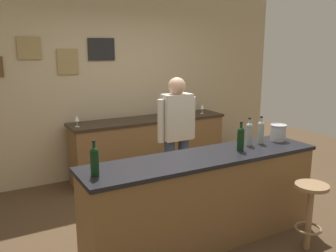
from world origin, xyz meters
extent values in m
plane|color=#4C3823|center=(0.00, 0.00, 0.00)|extent=(10.00, 10.00, 0.00)
cube|color=tan|center=(0.00, 2.03, 1.40)|extent=(6.00, 0.06, 2.80)
cube|color=#997F4C|center=(-1.20, 1.99, 1.95)|extent=(0.31, 0.02, 0.30)
cube|color=#997F4C|center=(-0.70, 1.99, 1.76)|extent=(0.29, 0.02, 0.36)
cube|color=black|center=(-0.20, 1.99, 1.93)|extent=(0.40, 0.02, 0.32)
cube|color=brown|center=(0.00, -0.40, 0.44)|extent=(2.46, 0.57, 0.88)
cube|color=black|center=(0.00, -0.40, 0.90)|extent=(2.51, 0.60, 0.04)
cube|color=brown|center=(0.40, 1.65, 0.43)|extent=(2.39, 0.53, 0.86)
cube|color=#2D2319|center=(0.40, 1.65, 0.88)|extent=(2.44, 0.56, 0.04)
cylinder|color=#384766|center=(0.31, 0.49, 0.43)|extent=(0.13, 0.13, 0.86)
cylinder|color=#384766|center=(0.11, 0.49, 0.43)|extent=(0.13, 0.13, 0.86)
cube|color=beige|center=(0.21, 0.49, 1.14)|extent=(0.36, 0.20, 0.56)
sphere|color=tan|center=(0.21, 0.49, 1.51)|extent=(0.21, 0.21, 0.21)
cylinder|color=beige|center=(0.43, 0.49, 1.11)|extent=(0.08, 0.08, 0.52)
cylinder|color=beige|center=(-0.01, 0.49, 1.11)|extent=(0.08, 0.08, 0.52)
cylinder|color=olive|center=(0.82, -1.04, 0.32)|extent=(0.06, 0.06, 0.65)
torus|color=olive|center=(0.82, -1.04, 0.22)|extent=(0.26, 0.26, 0.02)
cylinder|color=olive|center=(0.82, -1.04, 0.66)|extent=(0.32, 0.32, 0.03)
cylinder|color=black|center=(-1.12, -0.42, 1.02)|extent=(0.07, 0.07, 0.20)
sphere|color=black|center=(-1.12, -0.42, 1.13)|extent=(0.07, 0.07, 0.07)
cylinder|color=black|center=(-1.12, -0.42, 1.17)|extent=(0.03, 0.03, 0.09)
cylinder|color=black|center=(-1.12, -0.42, 1.22)|extent=(0.03, 0.03, 0.02)
cylinder|color=black|center=(0.43, -0.43, 1.02)|extent=(0.07, 0.07, 0.20)
sphere|color=black|center=(0.43, -0.43, 1.13)|extent=(0.07, 0.07, 0.07)
cylinder|color=black|center=(0.43, -0.43, 1.17)|extent=(0.03, 0.03, 0.09)
cylinder|color=black|center=(0.43, -0.43, 1.22)|extent=(0.03, 0.03, 0.02)
cylinder|color=#999E99|center=(0.65, -0.31, 1.02)|extent=(0.07, 0.07, 0.20)
sphere|color=#999E99|center=(0.65, -0.31, 1.13)|extent=(0.07, 0.07, 0.07)
cylinder|color=#999E99|center=(0.65, -0.31, 1.17)|extent=(0.03, 0.03, 0.09)
cylinder|color=black|center=(0.65, -0.31, 1.22)|extent=(0.03, 0.03, 0.02)
cylinder|color=#999E99|center=(0.81, -0.31, 1.02)|extent=(0.07, 0.07, 0.20)
sphere|color=#999E99|center=(0.81, -0.31, 1.13)|extent=(0.07, 0.07, 0.07)
cylinder|color=#999E99|center=(0.81, -0.31, 1.17)|extent=(0.03, 0.03, 0.09)
cylinder|color=black|center=(0.81, -0.31, 1.22)|extent=(0.03, 0.03, 0.02)
cylinder|color=#B7BABF|center=(1.08, -0.32, 1.01)|extent=(0.17, 0.17, 0.18)
torus|color=#B7BABF|center=(1.08, -0.32, 1.10)|extent=(0.19, 0.19, 0.02)
cylinder|color=silver|center=(-0.72, 1.61, 0.90)|extent=(0.06, 0.06, 0.00)
cylinder|color=silver|center=(-0.72, 1.61, 0.94)|extent=(0.01, 0.01, 0.07)
cone|color=silver|center=(-0.72, 1.61, 1.02)|extent=(0.07, 0.07, 0.08)
cylinder|color=silver|center=(0.61, 1.65, 0.90)|extent=(0.06, 0.06, 0.00)
cylinder|color=silver|center=(0.61, 1.65, 0.94)|extent=(0.01, 0.01, 0.07)
cone|color=silver|center=(0.61, 1.65, 1.02)|extent=(0.07, 0.07, 0.08)
cylinder|color=silver|center=(0.81, 1.56, 0.90)|extent=(0.06, 0.06, 0.00)
cylinder|color=silver|center=(0.81, 1.56, 0.94)|extent=(0.01, 0.01, 0.07)
cone|color=silver|center=(0.81, 1.56, 1.02)|extent=(0.07, 0.07, 0.08)
cylinder|color=silver|center=(1.11, 1.74, 0.90)|extent=(0.06, 0.06, 0.00)
cylinder|color=silver|center=(1.11, 1.74, 0.94)|extent=(0.01, 0.01, 0.07)
cone|color=silver|center=(1.11, 1.74, 1.02)|extent=(0.07, 0.07, 0.08)
cylinder|color=silver|center=(1.33, 1.58, 0.90)|extent=(0.06, 0.06, 0.00)
cylinder|color=silver|center=(1.33, 1.58, 0.94)|extent=(0.01, 0.01, 0.07)
cone|color=silver|center=(1.33, 1.58, 1.02)|extent=(0.07, 0.07, 0.08)
camera|label=1|loc=(-1.98, -3.21, 1.98)|focal=38.64mm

